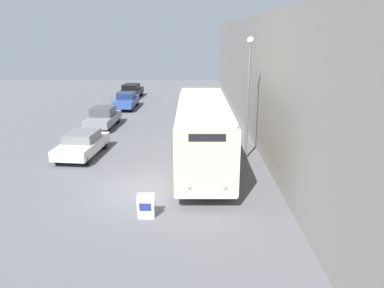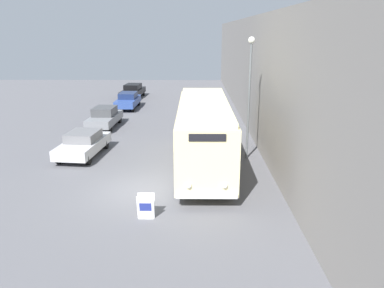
% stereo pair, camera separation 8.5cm
% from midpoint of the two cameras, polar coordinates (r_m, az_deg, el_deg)
% --- Properties ---
extents(ground_plane, '(80.00, 80.00, 0.00)m').
position_cam_midpoint_polar(ground_plane, '(17.06, -7.85, -7.16)').
color(ground_plane, '#56565B').
extents(building_wall_right, '(0.30, 60.00, 7.87)m').
position_cam_midpoint_polar(building_wall_right, '(25.93, 9.25, 10.06)').
color(building_wall_right, gray).
rests_on(building_wall_right, ground_plane).
extents(vintage_bus, '(2.59, 9.89, 3.50)m').
position_cam_midpoint_polar(vintage_bus, '(19.22, 1.67, 1.94)').
color(vintage_bus, black).
rests_on(vintage_bus, ground_plane).
extents(sign_board, '(0.65, 0.37, 0.99)m').
position_cam_midpoint_polar(sign_board, '(14.52, -7.16, -9.50)').
color(sign_board, gray).
rests_on(sign_board, ground_plane).
extents(streetlamp, '(0.36, 0.36, 6.62)m').
position_cam_midpoint_polar(streetlamp, '(20.46, 8.61, 9.30)').
color(streetlamp, '#595E60').
rests_on(streetlamp, ground_plane).
extents(parked_car_near, '(2.34, 4.48, 1.39)m').
position_cam_midpoint_polar(parked_car_near, '(22.31, -16.42, 0.05)').
color(parked_car_near, black).
rests_on(parked_car_near, ground_plane).
extents(parked_car_mid, '(1.98, 4.35, 1.50)m').
position_cam_midpoint_polar(parked_car_mid, '(28.62, -13.38, 3.99)').
color(parked_car_mid, black).
rests_on(parked_car_mid, ground_plane).
extents(parked_car_far, '(1.84, 4.42, 1.46)m').
position_cam_midpoint_polar(parked_car_far, '(35.34, -9.97, 6.57)').
color(parked_car_far, black).
rests_on(parked_car_far, ground_plane).
extents(parked_car_distant, '(2.22, 4.89, 1.47)m').
position_cam_midpoint_polar(parked_car_distant, '(41.00, -9.25, 7.99)').
color(parked_car_distant, black).
rests_on(parked_car_distant, ground_plane).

